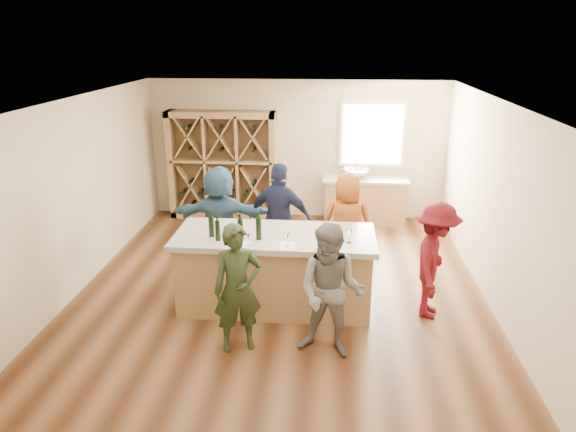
# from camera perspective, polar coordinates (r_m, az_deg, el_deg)

# --- Properties ---
(floor) EXTENTS (6.00, 7.00, 0.10)m
(floor) POSITION_cam_1_polar(r_m,az_deg,el_deg) (7.75, -0.87, -8.86)
(floor) COLOR brown
(floor) RESTS_ON ground
(ceiling) EXTENTS (6.00, 7.00, 0.10)m
(ceiling) POSITION_cam_1_polar(r_m,az_deg,el_deg) (6.86, -1.00, 12.94)
(ceiling) COLOR white
(ceiling) RESTS_ON ground
(wall_back) EXTENTS (6.00, 0.10, 2.80)m
(wall_back) POSITION_cam_1_polar(r_m,az_deg,el_deg) (10.59, 1.01, 7.40)
(wall_back) COLOR beige
(wall_back) RESTS_ON ground
(wall_front) EXTENTS (6.00, 0.10, 2.80)m
(wall_front) POSITION_cam_1_polar(r_m,az_deg,el_deg) (4.00, -6.23, -14.83)
(wall_front) COLOR beige
(wall_front) RESTS_ON ground
(wall_left) EXTENTS (0.10, 7.00, 2.80)m
(wall_left) POSITION_cam_1_polar(r_m,az_deg,el_deg) (8.06, -23.05, 1.84)
(wall_left) COLOR beige
(wall_left) RESTS_ON ground
(wall_right) EXTENTS (0.10, 7.00, 2.80)m
(wall_right) POSITION_cam_1_polar(r_m,az_deg,el_deg) (7.52, 22.88, 0.63)
(wall_right) COLOR beige
(wall_right) RESTS_ON ground
(window_frame) EXTENTS (1.30, 0.06, 1.30)m
(window_frame) POSITION_cam_1_polar(r_m,az_deg,el_deg) (10.45, 9.33, 8.94)
(window_frame) COLOR white
(window_frame) RESTS_ON wall_back
(window_pane) EXTENTS (1.18, 0.01, 1.18)m
(window_pane) POSITION_cam_1_polar(r_m,az_deg,el_deg) (10.42, 9.34, 8.91)
(window_pane) COLOR white
(window_pane) RESTS_ON wall_back
(wine_rack) EXTENTS (2.20, 0.45, 2.20)m
(wine_rack) POSITION_cam_1_polar(r_m,az_deg,el_deg) (10.59, -7.26, 5.59)
(wine_rack) COLOR #9D784B
(wine_rack) RESTS_ON floor
(back_counter_base) EXTENTS (1.60, 0.58, 0.86)m
(back_counter_base) POSITION_cam_1_polar(r_m,az_deg,el_deg) (10.51, 8.49, 1.60)
(back_counter_base) COLOR #9D784B
(back_counter_base) RESTS_ON floor
(back_counter_top) EXTENTS (1.70, 0.62, 0.06)m
(back_counter_top) POSITION_cam_1_polar(r_m,az_deg,el_deg) (10.37, 8.62, 4.02)
(back_counter_top) COLOR #B5A994
(back_counter_top) RESTS_ON back_counter_base
(sink) EXTENTS (0.54, 0.54, 0.19)m
(sink) POSITION_cam_1_polar(r_m,az_deg,el_deg) (10.33, 7.54, 4.71)
(sink) COLOR silver
(sink) RESTS_ON back_counter_top
(faucet) EXTENTS (0.02, 0.02, 0.30)m
(faucet) POSITION_cam_1_polar(r_m,az_deg,el_deg) (10.49, 7.52, 5.26)
(faucet) COLOR silver
(faucet) RESTS_ON back_counter_top
(tasting_counter_base) EXTENTS (2.60, 1.00, 1.00)m
(tasting_counter_base) POSITION_cam_1_polar(r_m,az_deg,el_deg) (7.20, -1.44, -6.31)
(tasting_counter_base) COLOR #9D784B
(tasting_counter_base) RESTS_ON floor
(tasting_counter_top) EXTENTS (2.72, 1.12, 0.08)m
(tasting_counter_top) POSITION_cam_1_polar(r_m,az_deg,el_deg) (6.98, -1.48, -2.33)
(tasting_counter_top) COLOR #B5A994
(tasting_counter_top) RESTS_ON tasting_counter_base
(wine_bottle_a) EXTENTS (0.07, 0.07, 0.29)m
(wine_bottle_a) POSITION_cam_1_polar(r_m,az_deg,el_deg) (6.90, -8.51, -1.15)
(wine_bottle_a) COLOR black
(wine_bottle_a) RESTS_ON tasting_counter_top
(wine_bottle_b) EXTENTS (0.07, 0.07, 0.27)m
(wine_bottle_b) POSITION_cam_1_polar(r_m,az_deg,el_deg) (6.77, -7.82, -1.64)
(wine_bottle_b) COLOR black
(wine_bottle_b) RESTS_ON tasting_counter_top
(wine_bottle_d) EXTENTS (0.09, 0.09, 0.28)m
(wine_bottle_d) POSITION_cam_1_polar(r_m,az_deg,el_deg) (6.77, -5.31, -1.47)
(wine_bottle_d) COLOR black
(wine_bottle_d) RESTS_ON tasting_counter_top
(wine_bottle_e) EXTENTS (0.09, 0.09, 0.30)m
(wine_bottle_e) POSITION_cam_1_polar(r_m,az_deg,el_deg) (6.75, -3.28, -1.39)
(wine_bottle_e) COLOR black
(wine_bottle_e) RESTS_ON tasting_counter_top
(wine_glass_a) EXTENTS (0.07, 0.07, 0.17)m
(wine_glass_a) POSITION_cam_1_polar(r_m,az_deg,el_deg) (6.57, -4.43, -2.66)
(wine_glass_a) COLOR white
(wine_glass_a) RESTS_ON tasting_counter_top
(wine_glass_b) EXTENTS (0.07, 0.07, 0.18)m
(wine_glass_b) POSITION_cam_1_polar(r_m,az_deg,el_deg) (6.54, -0.08, -2.63)
(wine_glass_b) COLOR white
(wine_glass_b) RESTS_ON tasting_counter_top
(wine_glass_c) EXTENTS (0.08, 0.08, 0.17)m
(wine_glass_c) POSITION_cam_1_polar(r_m,az_deg,el_deg) (6.47, 3.92, -2.97)
(wine_glass_c) COLOR white
(wine_glass_c) RESTS_ON tasting_counter_top
(wine_glass_e) EXTENTS (0.08, 0.08, 0.18)m
(wine_glass_e) POSITION_cam_1_polar(r_m,az_deg,el_deg) (6.69, 6.83, -2.27)
(wine_glass_e) COLOR white
(wine_glass_e) RESTS_ON tasting_counter_top
(tasting_menu_a) EXTENTS (0.25, 0.32, 0.00)m
(tasting_menu_a) POSITION_cam_1_polar(r_m,az_deg,el_deg) (6.63, -5.10, -3.23)
(tasting_menu_a) COLOR white
(tasting_menu_a) RESTS_ON tasting_counter_top
(tasting_menu_b) EXTENTS (0.25, 0.31, 0.00)m
(tasting_menu_b) POSITION_cam_1_polar(r_m,az_deg,el_deg) (6.58, -0.01, -3.35)
(tasting_menu_b) COLOR white
(tasting_menu_b) RESTS_ON tasting_counter_top
(tasting_menu_c) EXTENTS (0.24, 0.32, 0.00)m
(tasting_menu_c) POSITION_cam_1_polar(r_m,az_deg,el_deg) (6.55, 5.91, -3.56)
(tasting_menu_c) COLOR white
(tasting_menu_c) RESTS_ON tasting_counter_top
(person_near_left) EXTENTS (0.69, 0.60, 1.60)m
(person_near_left) POSITION_cam_1_polar(r_m,az_deg,el_deg) (6.16, -5.61, -8.02)
(person_near_left) COLOR #263319
(person_near_left) RESTS_ON floor
(person_near_right) EXTENTS (0.89, 0.63, 1.65)m
(person_near_right) POSITION_cam_1_polar(r_m,az_deg,el_deg) (6.03, 4.79, -8.39)
(person_near_right) COLOR slate
(person_near_right) RESTS_ON floor
(person_server) EXTENTS (0.75, 1.13, 1.61)m
(person_server) POSITION_cam_1_polar(r_m,az_deg,el_deg) (7.10, 15.96, -4.80)
(person_server) COLOR #590F14
(person_server) RESTS_ON floor
(person_far_mid) EXTENTS (1.15, 0.77, 1.79)m
(person_far_mid) POSITION_cam_1_polar(r_m,az_deg,el_deg) (8.06, -0.86, -0.33)
(person_far_mid) COLOR #191E38
(person_far_mid) RESTS_ON floor
(person_far_right) EXTENTS (0.82, 0.54, 1.67)m
(person_far_right) POSITION_cam_1_polar(r_m,az_deg,el_deg) (8.04, 6.55, -0.96)
(person_far_right) COLOR #994C19
(person_far_right) RESTS_ON floor
(person_far_left) EXTENTS (1.63, 0.66, 1.73)m
(person_far_left) POSITION_cam_1_polar(r_m,az_deg,el_deg) (8.25, -7.55, -0.28)
(person_far_left) COLOR #335972
(person_far_left) RESTS_ON floor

